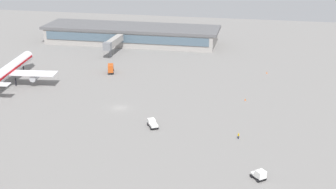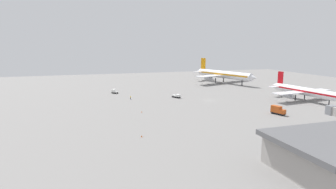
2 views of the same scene
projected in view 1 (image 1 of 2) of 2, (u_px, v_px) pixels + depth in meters
name	position (u px, v px, depth m)	size (l,w,h in m)	color
ground	(120.00, 108.00, 142.76)	(288.00, 288.00, 0.00)	gray
terminal_building	(131.00, 34.00, 216.48)	(78.68, 20.62, 7.72)	#9E9993
airplane_taxiing	(8.00, 70.00, 162.57)	(34.09, 42.29, 12.87)	white
baggage_tug	(259.00, 175.00, 103.20)	(3.63, 3.75, 2.30)	black
pushback_tractor	(152.00, 123.00, 129.57)	(3.82, 4.77, 1.90)	black
catering_truck	(111.00, 68.00, 174.90)	(3.46, 5.91, 3.30)	black
ground_crew_worker	(238.00, 136.00, 122.52)	(0.47, 0.56, 1.67)	#1E2338
jet_bridge	(113.00, 42.00, 197.64)	(3.49, 17.58, 6.74)	#9E9993
safety_cone_near_gate	(267.00, 73.00, 174.61)	(0.44, 0.44, 0.60)	#EA590C
safety_cone_mid_apron	(245.00, 99.00, 148.70)	(0.44, 0.44, 0.60)	#EA590C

